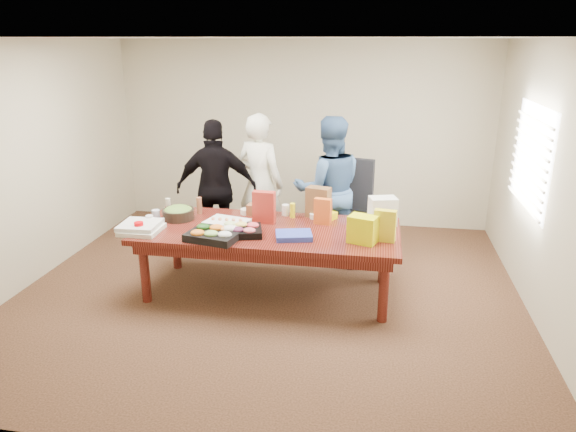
% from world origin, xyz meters
% --- Properties ---
extents(floor, '(5.50, 5.00, 0.02)m').
position_xyz_m(floor, '(0.00, 0.00, -0.01)').
color(floor, '#47301E').
rests_on(floor, ground).
extents(ceiling, '(5.50, 5.00, 0.02)m').
position_xyz_m(ceiling, '(0.00, 0.00, 2.71)').
color(ceiling, white).
rests_on(ceiling, wall_back).
extents(wall_back, '(5.50, 0.04, 2.70)m').
position_xyz_m(wall_back, '(0.00, 2.50, 1.35)').
color(wall_back, beige).
rests_on(wall_back, floor).
extents(wall_front, '(5.50, 0.04, 2.70)m').
position_xyz_m(wall_front, '(0.00, -2.50, 1.35)').
color(wall_front, beige).
rests_on(wall_front, floor).
extents(wall_left, '(0.04, 5.00, 2.70)m').
position_xyz_m(wall_left, '(-2.75, 0.00, 1.35)').
color(wall_left, beige).
rests_on(wall_left, floor).
extents(wall_right, '(0.04, 5.00, 2.70)m').
position_xyz_m(wall_right, '(2.75, 0.00, 1.35)').
color(wall_right, beige).
rests_on(wall_right, floor).
extents(window_panel, '(0.03, 1.40, 1.10)m').
position_xyz_m(window_panel, '(2.72, 0.60, 1.50)').
color(window_panel, white).
rests_on(window_panel, wall_right).
extents(window_blinds, '(0.04, 1.36, 1.00)m').
position_xyz_m(window_blinds, '(2.68, 0.60, 1.50)').
color(window_blinds, beige).
rests_on(window_blinds, wall_right).
extents(conference_table, '(2.80, 1.20, 0.75)m').
position_xyz_m(conference_table, '(0.00, 0.00, 0.38)').
color(conference_table, '#4C1C0F').
rests_on(conference_table, floor).
extents(office_chair, '(0.76, 0.76, 1.22)m').
position_xyz_m(office_chair, '(0.84, 1.03, 0.61)').
color(office_chair, black).
rests_on(office_chair, floor).
extents(person_center, '(0.77, 0.64, 1.82)m').
position_xyz_m(person_center, '(-0.36, 1.22, 0.91)').
color(person_center, white).
rests_on(person_center, floor).
extents(person_right, '(1.03, 0.89, 1.82)m').
position_xyz_m(person_right, '(0.54, 1.07, 0.91)').
color(person_right, '#385985').
rests_on(person_right, floor).
extents(person_left, '(1.08, 0.59, 1.76)m').
position_xyz_m(person_left, '(-0.88, 1.02, 0.88)').
color(person_left, black).
rests_on(person_left, floor).
extents(veggie_tray, '(0.58, 0.50, 0.08)m').
position_xyz_m(veggie_tray, '(-0.48, -0.40, 0.79)').
color(veggie_tray, black).
rests_on(veggie_tray, conference_table).
extents(fruit_tray, '(0.53, 0.46, 0.07)m').
position_xyz_m(fruit_tray, '(-0.26, -0.23, 0.78)').
color(fruit_tray, black).
rests_on(fruit_tray, conference_table).
extents(sheet_cake, '(0.50, 0.42, 0.08)m').
position_xyz_m(sheet_cake, '(-0.45, -0.04, 0.79)').
color(sheet_cake, silver).
rests_on(sheet_cake, conference_table).
extents(salad_bowl, '(0.42, 0.42, 0.12)m').
position_xyz_m(salad_bowl, '(-1.07, 0.14, 0.81)').
color(salad_bowl, black).
rests_on(salad_bowl, conference_table).
extents(chip_bag_blue, '(0.42, 0.35, 0.05)m').
position_xyz_m(chip_bag_blue, '(0.32, -0.23, 0.78)').
color(chip_bag_blue, '#2E40AF').
rests_on(chip_bag_blue, conference_table).
extents(chip_bag_red, '(0.25, 0.11, 0.36)m').
position_xyz_m(chip_bag_red, '(-0.09, 0.19, 0.93)').
color(chip_bag_red, '#AA291F').
rests_on(chip_bag_red, conference_table).
extents(chip_bag_yellow, '(0.23, 0.12, 0.33)m').
position_xyz_m(chip_bag_yellow, '(1.23, -0.16, 0.91)').
color(chip_bag_yellow, gold).
rests_on(chip_bag_yellow, conference_table).
extents(chip_bag_orange, '(0.20, 0.12, 0.29)m').
position_xyz_m(chip_bag_orange, '(0.56, 0.25, 0.90)').
color(chip_bag_orange, '#D5591D').
rests_on(chip_bag_orange, conference_table).
extents(mayo_jar, '(0.10, 0.10, 0.13)m').
position_xyz_m(mayo_jar, '(0.10, 0.48, 0.81)').
color(mayo_jar, white).
rests_on(mayo_jar, conference_table).
extents(mustard_bottle, '(0.06, 0.06, 0.17)m').
position_xyz_m(mustard_bottle, '(0.20, 0.41, 0.83)').
color(mustard_bottle, yellow).
rests_on(mustard_bottle, conference_table).
extents(dressing_bottle, '(0.07, 0.07, 0.19)m').
position_xyz_m(dressing_bottle, '(-0.90, 0.37, 0.85)').
color(dressing_bottle, brown).
rests_on(dressing_bottle, conference_table).
extents(ranch_bottle, '(0.06, 0.06, 0.17)m').
position_xyz_m(ranch_bottle, '(-1.27, 0.34, 0.84)').
color(ranch_bottle, beige).
rests_on(ranch_bottle, conference_table).
extents(banana_bunch, '(0.28, 0.24, 0.08)m').
position_xyz_m(banana_bunch, '(0.57, 0.45, 0.79)').
color(banana_bunch, '#EDDF01').
rests_on(banana_bunch, conference_table).
extents(bread_loaf, '(0.33, 0.18, 0.13)m').
position_xyz_m(bread_loaf, '(-0.18, 0.42, 0.81)').
color(bread_loaf, brown).
rests_on(bread_loaf, conference_table).
extents(kraft_bag, '(0.30, 0.22, 0.35)m').
position_xyz_m(kraft_bag, '(0.48, 0.49, 0.92)').
color(kraft_bag, brown).
rests_on(kraft_bag, conference_table).
extents(red_cup, '(0.11, 0.11, 0.13)m').
position_xyz_m(red_cup, '(-1.30, -0.39, 0.81)').
color(red_cup, '#D10006').
rests_on(red_cup, conference_table).
extents(clear_cup_a, '(0.10, 0.10, 0.11)m').
position_xyz_m(clear_cup_a, '(-1.30, -0.12, 0.81)').
color(clear_cup_a, white).
rests_on(clear_cup_a, conference_table).
extents(clear_cup_b, '(0.11, 0.11, 0.12)m').
position_xyz_m(clear_cup_b, '(-1.30, 0.05, 0.81)').
color(clear_cup_b, silver).
rests_on(clear_cup_b, conference_table).
extents(pizza_box_lower, '(0.40, 0.40, 0.05)m').
position_xyz_m(pizza_box_lower, '(-1.30, -0.33, 0.77)').
color(pizza_box_lower, silver).
rests_on(pizza_box_lower, conference_table).
extents(pizza_box_upper, '(0.41, 0.41, 0.05)m').
position_xyz_m(pizza_box_upper, '(-1.32, -0.31, 0.82)').
color(pizza_box_upper, silver).
rests_on(pizza_box_upper, pizza_box_lower).
extents(plate_a, '(0.30, 0.30, 0.02)m').
position_xyz_m(plate_a, '(1.02, 0.25, 0.76)').
color(plate_a, white).
rests_on(plate_a, conference_table).
extents(plate_b, '(0.26, 0.26, 0.02)m').
position_xyz_m(plate_b, '(0.97, 0.45, 0.76)').
color(plate_b, beige).
rests_on(plate_b, conference_table).
extents(dip_bowl_a, '(0.16, 0.16, 0.06)m').
position_xyz_m(dip_bowl_a, '(0.46, 0.43, 0.78)').
color(dip_bowl_a, silver).
rests_on(dip_bowl_a, conference_table).
extents(dip_bowl_b, '(0.18, 0.18, 0.06)m').
position_xyz_m(dip_bowl_b, '(-0.35, 0.45, 0.78)').
color(dip_bowl_b, '#F1E3CA').
rests_on(dip_bowl_b, conference_table).
extents(grocery_bag_white, '(0.33, 0.28, 0.31)m').
position_xyz_m(grocery_bag_white, '(1.21, 0.35, 0.90)').
color(grocery_bag_white, white).
rests_on(grocery_bag_white, conference_table).
extents(grocery_bag_yellow, '(0.32, 0.27, 0.28)m').
position_xyz_m(grocery_bag_yellow, '(1.01, -0.24, 0.89)').
color(grocery_bag_yellow, '#DBE002').
rests_on(grocery_bag_yellow, conference_table).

